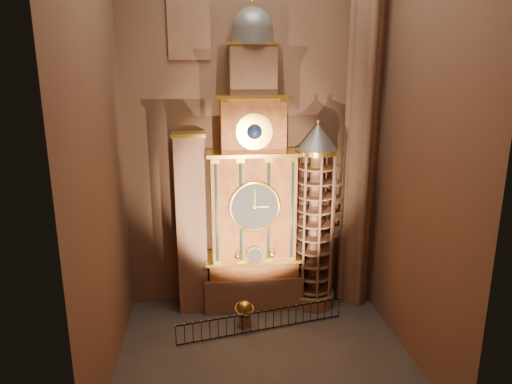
{
  "coord_description": "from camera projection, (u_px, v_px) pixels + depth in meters",
  "views": [
    {
      "loc": [
        -2.66,
        -19.25,
        13.25
      ],
      "look_at": [
        -0.04,
        3.0,
        7.37
      ],
      "focal_mm": 32.0,
      "sensor_mm": 36.0,
      "label": 1
    }
  ],
  "objects": [
    {
      "name": "stair_turret",
      "position": [
        315.0,
        219.0,
        25.73
      ],
      "size": [
        2.5,
        2.5,
        10.8
      ],
      "color": "#8C634C",
      "rests_on": "floor"
    },
    {
      "name": "stained_glass_window",
      "position": [
        188.0,
        7.0,
        23.29
      ],
      "size": [
        2.2,
        0.14,
        5.2
      ],
      "color": "navy",
      "rests_on": "wall_back"
    },
    {
      "name": "wall_back",
      "position": [
        250.0,
        115.0,
        25.13
      ],
      "size": [
        22.0,
        0.0,
        22.0
      ],
      "primitive_type": "plane",
      "rotation": [
        1.57,
        0.0,
        0.0
      ],
      "color": "brown",
      "rests_on": "floor"
    },
    {
      "name": "gothic_pier",
      "position": [
        363.0,
        115.0,
        24.85
      ],
      "size": [
        2.04,
        2.04,
        22.0
      ],
      "color": "#8C634C",
      "rests_on": "floor"
    },
    {
      "name": "astronomical_clock",
      "position": [
        253.0,
        195.0,
        25.23
      ],
      "size": [
        5.6,
        2.41,
        16.7
      ],
      "color": "#8C634C",
      "rests_on": "floor"
    },
    {
      "name": "portrait_tower",
      "position": [
        192.0,
        224.0,
        25.25
      ],
      "size": [
        1.8,
        1.6,
        10.2
      ],
      "color": "#8C634C",
      "rests_on": "floor"
    },
    {
      "name": "iron_railing",
      "position": [
        262.0,
        321.0,
        23.94
      ],
      "size": [
        8.86,
        1.87,
        1.12
      ],
      "color": "black",
      "rests_on": "floor"
    },
    {
      "name": "celestial_globe",
      "position": [
        244.0,
        311.0,
        24.35
      ],
      "size": [
        1.26,
        1.22,
        1.48
      ],
      "color": "#8C634C",
      "rests_on": "floor"
    },
    {
      "name": "floor",
      "position": [
        264.0,
        354.0,
        22.15
      ],
      "size": [
        14.0,
        14.0,
        0.0
      ],
      "primitive_type": "plane",
      "color": "#383330",
      "rests_on": "ground"
    },
    {
      "name": "wall_right",
      "position": [
        422.0,
        125.0,
        20.15
      ],
      "size": [
        0.0,
        22.0,
        22.0
      ],
      "primitive_type": "plane",
      "rotation": [
        1.57,
        0.0,
        -1.57
      ],
      "color": "brown",
      "rests_on": "floor"
    },
    {
      "name": "wall_left",
      "position": [
        95.0,
        130.0,
        18.57
      ],
      "size": [
        0.0,
        22.0,
        22.0
      ],
      "primitive_type": "plane",
      "rotation": [
        1.57,
        0.0,
        1.57
      ],
      "color": "brown",
      "rests_on": "floor"
    }
  ]
}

